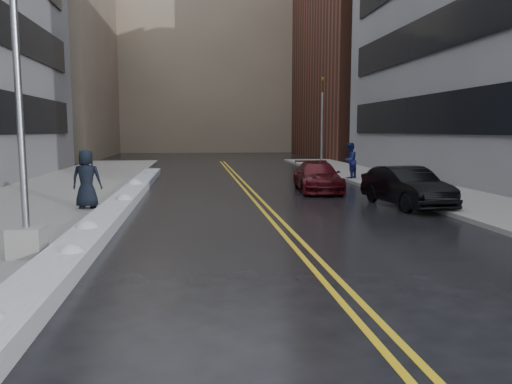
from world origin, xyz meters
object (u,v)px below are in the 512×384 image
object	(u,v)px
fire_hydrant	(424,185)
traffic_signal	(322,119)
lamppost	(21,138)
car_black	(406,187)
pedestrian_east	(350,161)
pedestrian_c	(87,179)
car_maroon	(318,177)

from	to	relation	value
fire_hydrant	traffic_signal	world-z (taller)	traffic_signal
lamppost	fire_hydrant	world-z (taller)	lamppost
car_black	pedestrian_east	bearing A→B (deg)	78.44
traffic_signal	pedestrian_east	xyz separation A→B (m)	(-0.19, -6.70, -2.31)
traffic_signal	pedestrian_c	size ratio (longest dim) A/B	3.11
lamppost	traffic_signal	bearing A→B (deg)	61.79
pedestrian_east	car_maroon	bearing A→B (deg)	11.52
traffic_signal	pedestrian_east	distance (m)	7.09
pedestrian_c	pedestrian_east	size ratio (longest dim) A/B	1.02
lamppost	pedestrian_c	bearing A→B (deg)	90.96
fire_hydrant	car_black	world-z (taller)	car_black
pedestrian_c	car_maroon	bearing A→B (deg)	-149.92
fire_hydrant	car_maroon	size ratio (longest dim) A/B	0.16
lamppost	traffic_signal	xyz separation A→B (m)	(11.80, 22.00, 0.87)
fire_hydrant	car_maroon	distance (m)	4.64
lamppost	car_maroon	world-z (taller)	lamppost
fire_hydrant	traffic_signal	bearing A→B (deg)	92.05
pedestrian_c	car_maroon	xyz separation A→B (m)	(8.91, 4.70, -0.47)
fire_hydrant	pedestrian_east	bearing A→B (deg)	95.37
traffic_signal	car_maroon	xyz separation A→B (m)	(-3.00, -10.95, -2.76)
lamppost	pedestrian_c	world-z (taller)	lamppost
fire_hydrant	pedestrian_c	bearing A→B (deg)	-172.42
lamppost	pedestrian_c	xyz separation A→B (m)	(-0.11, 6.35, -1.42)
lamppost	car_black	world-z (taller)	lamppost
pedestrian_c	pedestrian_east	distance (m)	14.75
fire_hydrant	traffic_signal	size ratio (longest dim) A/B	0.12
lamppost	traffic_signal	distance (m)	24.98
fire_hydrant	pedestrian_east	world-z (taller)	pedestrian_east
lamppost	fire_hydrant	distance (m)	14.81
lamppost	car_maroon	xyz separation A→B (m)	(8.80, 11.05, -1.89)
pedestrian_c	car_black	world-z (taller)	pedestrian_c
lamppost	traffic_signal	size ratio (longest dim) A/B	1.27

